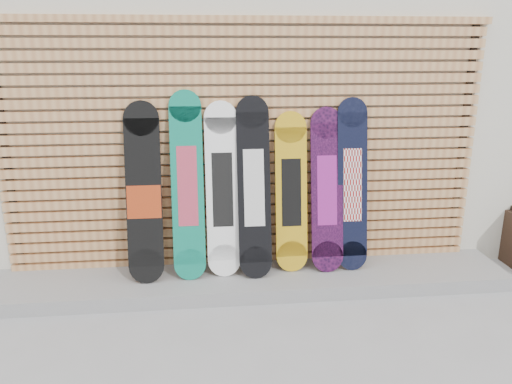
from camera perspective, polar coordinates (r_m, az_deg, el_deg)
ground at (r=3.94m, az=2.32°, el=-15.03°), size 80.00×80.00×0.00m
building at (r=6.91m, az=2.41°, el=14.23°), size 12.00×5.00×3.60m
concrete_step at (r=4.49m, az=-0.87°, el=-10.00°), size 4.60×0.70×0.12m
slat_wall at (r=4.40m, az=-1.28°, el=5.26°), size 4.26×0.08×2.29m
snowboard_0 at (r=4.29m, az=-12.69°, el=-0.23°), size 0.30×0.37×1.51m
snowboard_1 at (r=4.26m, az=-7.84°, el=0.67°), size 0.27×0.34×1.59m
snowboard_2 at (r=4.29m, az=-3.85°, el=0.25°), size 0.28×0.30×1.50m
snowboard_3 at (r=4.27m, az=-0.24°, el=0.48°), size 0.28×0.38×1.54m
snowboard_4 at (r=4.39m, az=4.05°, el=-0.06°), size 0.28×0.27×1.40m
snowboard_5 at (r=4.42m, az=8.10°, el=0.18°), size 0.28×0.32×1.43m
snowboard_6 at (r=4.48m, az=10.95°, el=0.79°), size 0.27×0.30×1.51m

